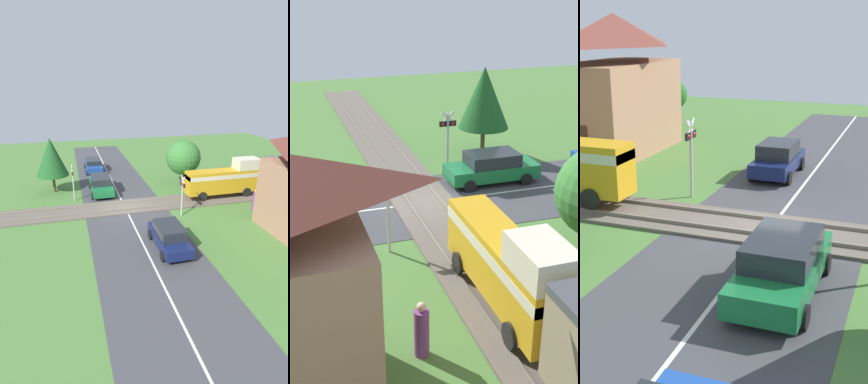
# 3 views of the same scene
# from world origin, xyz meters

# --- Properties ---
(ground_plane) EXTENTS (60.00, 60.00, 0.00)m
(ground_plane) POSITION_xyz_m (0.00, 0.00, 0.00)
(ground_plane) COLOR #4C7A38
(road_surface) EXTENTS (48.00, 6.40, 0.02)m
(road_surface) POSITION_xyz_m (0.00, 0.00, 0.01)
(road_surface) COLOR #424247
(road_surface) RESTS_ON ground_plane
(track_bed) EXTENTS (2.80, 48.00, 0.24)m
(track_bed) POSITION_xyz_m (0.00, 0.00, 0.07)
(track_bed) COLOR #665B51
(track_bed) RESTS_ON ground_plane
(car_near_crossing) EXTENTS (4.54, 1.97, 1.56)m
(car_near_crossing) POSITION_xyz_m (-3.97, -1.44, 0.81)
(car_near_crossing) COLOR #197038
(car_near_crossing) RESTS_ON ground_plane
(car_far_side) EXTENTS (4.01, 1.82, 1.54)m
(car_far_side) POSITION_xyz_m (6.69, 1.44, 0.79)
(car_far_side) COLOR #141E4C
(car_far_side) RESTS_ON ground_plane
(crossing_signal_east_approach) EXTENTS (0.90, 0.18, 3.15)m
(crossing_signal_east_approach) POSITION_xyz_m (2.50, 3.86, 2.01)
(crossing_signal_east_approach) COLOR #B7B7B7
(crossing_signal_east_approach) RESTS_ON ground_plane
(station_building) EXTENTS (7.95, 4.22, 7.07)m
(station_building) POSITION_xyz_m (8.26, 10.50, 3.46)
(station_building) COLOR #AD7A5B
(station_building) RESTS_ON ground_plane
(tree_by_station) EXTENTS (1.90, 1.90, 3.28)m
(tree_by_station) POSITION_xyz_m (14.45, 10.28, 2.31)
(tree_by_station) COLOR brown
(tree_by_station) RESTS_ON ground_plane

